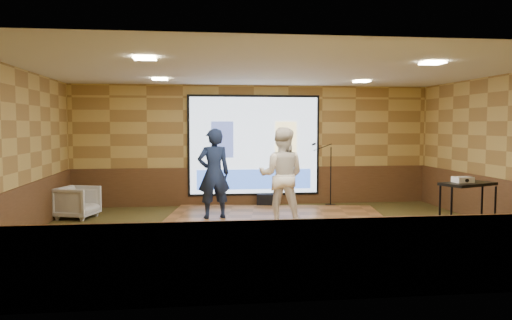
{
  "coord_description": "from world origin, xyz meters",
  "views": [
    {
      "loc": [
        -1.51,
        -8.95,
        2.01
      ],
      "look_at": [
        -0.25,
        1.08,
        1.3
      ],
      "focal_mm": 35.0,
      "sensor_mm": 36.0,
      "label": 1
    }
  ],
  "objects": [
    {
      "name": "downlight_sw",
      "position": [
        -2.2,
        -1.5,
        2.97
      ],
      "size": [
        0.32,
        0.32,
        0.02
      ],
      "primitive_type": "cube",
      "color": "beige",
      "rests_on": "room_shell"
    },
    {
      "name": "wainscot_left",
      "position": [
        -4.48,
        0.0,
        0.47
      ],
      "size": [
        0.04,
        7.0,
        0.95
      ],
      "primitive_type": "cube",
      "color": "#4A2E18",
      "rests_on": "ground"
    },
    {
      "name": "projector",
      "position": [
        3.16,
        -0.79,
        1.06
      ],
      "size": [
        0.32,
        0.27,
        0.1
      ],
      "primitive_type": "cube",
      "rotation": [
        0.0,
        0.0,
        0.05
      ],
      "color": "silver",
      "rests_on": "av_table"
    },
    {
      "name": "wainscot_back",
      "position": [
        0.0,
        3.48,
        0.47
      ],
      "size": [
        9.0,
        0.04,
        0.95
      ],
      "primitive_type": "cube",
      "color": "#4A2E18",
      "rests_on": "ground"
    },
    {
      "name": "downlight_se",
      "position": [
        2.2,
        -1.5,
        2.97
      ],
      "size": [
        0.32,
        0.32,
        0.02
      ],
      "primitive_type": "cube",
      "color": "beige",
      "rests_on": "room_shell"
    },
    {
      "name": "av_table",
      "position": [
        3.26,
        -0.79,
        0.71
      ],
      "size": [
        0.95,
        0.5,
        1.0
      ],
      "rotation": [
        0.0,
        0.0,
        0.38
      ],
      "color": "black",
      "rests_on": "ground"
    },
    {
      "name": "dance_floor",
      "position": [
        0.21,
        1.37,
        0.02
      ],
      "size": [
        5.17,
        4.25,
        0.03
      ],
      "primitive_type": "cube",
      "rotation": [
        0.0,
        0.0,
        -0.16
      ],
      "color": "#A2693B",
      "rests_on": "ground"
    },
    {
      "name": "wainscot_right",
      "position": [
        4.48,
        0.0,
        0.47
      ],
      "size": [
        0.04,
        7.0,
        0.95
      ],
      "primitive_type": "cube",
      "color": "#4A2E18",
      "rests_on": "ground"
    },
    {
      "name": "room_shell",
      "position": [
        0.0,
        0.0,
        2.09
      ],
      "size": [
        9.04,
        7.04,
        3.02
      ],
      "color": "tan",
      "rests_on": "ground"
    },
    {
      "name": "mic_stand",
      "position": [
        1.83,
        3.12,
        0.49
      ],
      "size": [
        0.62,
        0.25,
        1.58
      ],
      "rotation": [
        0.0,
        0.0,
        -0.18
      ],
      "color": "black",
      "rests_on": "ground"
    },
    {
      "name": "player_left",
      "position": [
        -1.09,
        1.58,
        0.99
      ],
      "size": [
        0.76,
        0.57,
        1.91
      ],
      "primitive_type": "imported",
      "rotation": [
        0.0,
        0.0,
        3.32
      ],
      "color": "#152042",
      "rests_on": "dance_floor"
    },
    {
      "name": "player_right",
      "position": [
        0.24,
        0.83,
        1.0
      ],
      "size": [
        1.11,
        0.97,
        1.93
      ],
      "primitive_type": "imported",
      "rotation": [
        0.0,
        0.0,
        2.85
      ],
      "color": "silver",
      "rests_on": "dance_floor"
    },
    {
      "name": "duffel_bag",
      "position": [
        0.29,
        3.25,
        0.15
      ],
      "size": [
        0.53,
        0.41,
        0.29
      ],
      "primitive_type": "cube",
      "rotation": [
        0.0,
        0.0,
        -0.21
      ],
      "color": "black",
      "rests_on": "ground"
    },
    {
      "name": "ground",
      "position": [
        0.0,
        0.0,
        0.0
      ],
      "size": [
        9.0,
        9.0,
        0.0
      ],
      "primitive_type": "plane",
      "color": "#2B3518",
      "rests_on": "ground"
    },
    {
      "name": "projector_screen",
      "position": [
        0.0,
        3.44,
        1.47
      ],
      "size": [
        3.32,
        0.06,
        2.52
      ],
      "color": "black",
      "rests_on": "room_shell"
    },
    {
      "name": "downlight_ne",
      "position": [
        2.2,
        1.8,
        2.97
      ],
      "size": [
        0.32,
        0.32,
        0.02
      ],
      "primitive_type": "cube",
      "color": "beige",
      "rests_on": "room_shell"
    },
    {
      "name": "banquet_chair",
      "position": [
        -4.0,
        2.09,
        0.35
      ],
      "size": [
        0.96,
        0.95,
        0.7
      ],
      "primitive_type": "imported",
      "rotation": [
        0.0,
        0.0,
        1.25
      ],
      "color": "gray",
      "rests_on": "ground"
    },
    {
      "name": "wainscot_front",
      "position": [
        0.0,
        -3.48,
        0.47
      ],
      "size": [
        9.0,
        0.04,
        0.95
      ],
      "primitive_type": "cube",
      "color": "#4A2E18",
      "rests_on": "ground"
    },
    {
      "name": "downlight_nw",
      "position": [
        -2.2,
        1.8,
        2.97
      ],
      "size": [
        0.32,
        0.32,
        0.02
      ],
      "primitive_type": "cube",
      "color": "beige",
      "rests_on": "room_shell"
    }
  ]
}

